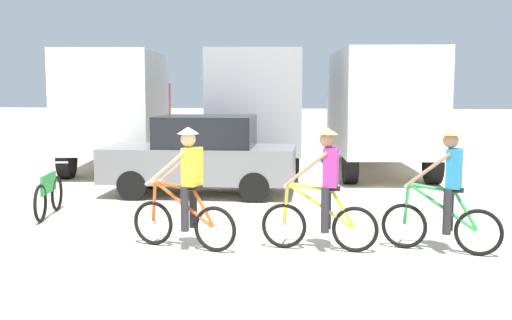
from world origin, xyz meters
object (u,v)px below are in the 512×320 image
object	(u,v)px
box_truck_white_box	(121,104)
cyclist_near_camera	(446,195)
cyclist_cowboy_hat	(324,194)
bicycle_spare	(49,195)
box_truck_avon_van	(378,105)
cyclist_orange_shirt	(186,193)
sedan_parked	(201,156)
box_truck_grey_hauler	(252,105)

from	to	relation	value
box_truck_white_box	cyclist_near_camera	world-z (taller)	box_truck_white_box
cyclist_cowboy_hat	bicycle_spare	bearing A→B (deg)	159.29
box_truck_avon_van	cyclist_orange_shirt	world-z (taller)	box_truck_avon_van
cyclist_cowboy_hat	box_truck_white_box	bearing A→B (deg)	123.83
cyclist_orange_shirt	cyclist_near_camera	xyz separation A→B (m)	(3.77, 0.20, 0.00)
cyclist_orange_shirt	cyclist_cowboy_hat	xyz separation A→B (m)	(2.01, 0.12, 0.00)
box_truck_white_box	cyclist_orange_shirt	world-z (taller)	box_truck_white_box
sedan_parked	box_truck_white_box	bearing A→B (deg)	126.47
box_truck_grey_hauler	cyclist_near_camera	bearing A→B (deg)	-67.04
cyclist_near_camera	bicycle_spare	xyz separation A→B (m)	(-6.83, 1.84, -0.45)
box_truck_white_box	box_truck_grey_hauler	bearing A→B (deg)	4.08
sedan_parked	bicycle_spare	xyz separation A→B (m)	(-2.38, -2.57, -0.48)
cyclist_near_camera	bicycle_spare	world-z (taller)	cyclist_near_camera
box_truck_white_box	cyclist_near_camera	xyz separation A→B (m)	(7.76, -8.88, -1.03)
box_truck_grey_hauler	cyclist_near_camera	xyz separation A→B (m)	(3.88, -9.15, -1.03)
box_truck_grey_hauler	cyclist_near_camera	world-z (taller)	box_truck_grey_hauler
cyclist_orange_shirt	cyclist_cowboy_hat	distance (m)	2.02
box_truck_white_box	bicycle_spare	xyz separation A→B (m)	(0.93, -7.04, -1.48)
cyclist_orange_shirt	bicycle_spare	world-z (taller)	cyclist_orange_shirt
box_truck_avon_van	cyclist_cowboy_hat	xyz separation A→B (m)	(-1.48, -8.83, -1.03)
box_truck_white_box	cyclist_orange_shirt	xyz separation A→B (m)	(3.99, -9.08, -1.03)
box_truck_grey_hauler	cyclist_cowboy_hat	world-z (taller)	box_truck_grey_hauler
box_truck_white_box	sedan_parked	distance (m)	5.64
box_truck_avon_van	cyclist_orange_shirt	size ratio (longest dim) A/B	3.80
box_truck_white_box	cyclist_orange_shirt	distance (m)	9.97
box_truck_white_box	sedan_parked	xyz separation A→B (m)	(3.30, -4.46, -0.99)
sedan_parked	cyclist_near_camera	xyz separation A→B (m)	(4.46, -4.41, -0.04)
cyclist_near_camera	box_truck_grey_hauler	bearing A→B (deg)	112.96
sedan_parked	cyclist_cowboy_hat	distance (m)	5.24
box_truck_grey_hauler	box_truck_avon_van	bearing A→B (deg)	-6.35
box_truck_avon_van	cyclist_cowboy_hat	distance (m)	9.02
cyclist_cowboy_hat	cyclist_near_camera	size ratio (longest dim) A/B	1.00
cyclist_cowboy_hat	bicycle_spare	distance (m)	5.45
box_truck_grey_hauler	box_truck_avon_van	world-z (taller)	same
box_truck_white_box	sedan_parked	bearing A→B (deg)	-53.53
cyclist_orange_shirt	cyclist_cowboy_hat	world-z (taller)	same
cyclist_orange_shirt	box_truck_white_box	bearing A→B (deg)	113.72
cyclist_orange_shirt	cyclist_cowboy_hat	bearing A→B (deg)	3.49
box_truck_white_box	cyclist_cowboy_hat	size ratio (longest dim) A/B	3.85
cyclist_cowboy_hat	cyclist_orange_shirt	bearing A→B (deg)	-176.51
bicycle_spare	sedan_parked	bearing A→B (deg)	47.29
sedan_parked	cyclist_cowboy_hat	size ratio (longest dim) A/B	2.32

